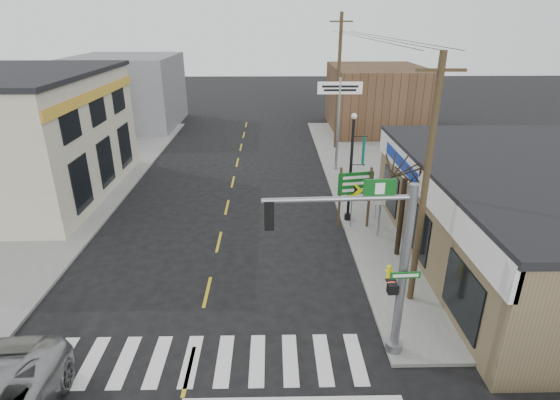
{
  "coord_description": "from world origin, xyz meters",
  "views": [
    {
      "loc": [
        2.5,
        -9.94,
        9.59
      ],
      "look_at": [
        2.8,
        6.27,
        2.8
      ],
      "focal_mm": 28.0,
      "sensor_mm": 36.0,
      "label": 1
    }
  ],
  "objects_px": {
    "dance_center_sign": "(339,100)",
    "utility_pole_near": "(425,185)",
    "guide_sign": "(355,190)",
    "bare_tree": "(407,164)",
    "fire_hydrant": "(389,271)",
    "utility_pole_far": "(338,81)",
    "lamp_post": "(353,160)",
    "traffic_signal_pole": "(382,255)"
  },
  "relations": [
    {
      "from": "fire_hydrant",
      "to": "utility_pole_near",
      "type": "xyz_separation_m",
      "value": [
        0.48,
        -1.25,
        4.06
      ]
    },
    {
      "from": "guide_sign",
      "to": "traffic_signal_pole",
      "type": "bearing_deg",
      "value": -106.18
    },
    {
      "from": "fire_hydrant",
      "to": "dance_center_sign",
      "type": "height_order",
      "value": "dance_center_sign"
    },
    {
      "from": "traffic_signal_pole",
      "to": "guide_sign",
      "type": "height_order",
      "value": "traffic_signal_pole"
    },
    {
      "from": "bare_tree",
      "to": "utility_pole_far",
      "type": "xyz_separation_m",
      "value": [
        -0.37,
        16.96,
        0.98
      ]
    },
    {
      "from": "guide_sign",
      "to": "dance_center_sign",
      "type": "distance_m",
      "value": 9.23
    },
    {
      "from": "bare_tree",
      "to": "utility_pole_far",
      "type": "relative_size",
      "value": 0.53
    },
    {
      "from": "traffic_signal_pole",
      "to": "utility_pole_near",
      "type": "bearing_deg",
      "value": 50.8
    },
    {
      "from": "traffic_signal_pole",
      "to": "guide_sign",
      "type": "bearing_deg",
      "value": 81.31
    },
    {
      "from": "fire_hydrant",
      "to": "utility_pole_near",
      "type": "relative_size",
      "value": 0.07
    },
    {
      "from": "dance_center_sign",
      "to": "utility_pole_far",
      "type": "height_order",
      "value": "utility_pole_far"
    },
    {
      "from": "dance_center_sign",
      "to": "utility_pole_near",
      "type": "distance_m",
      "value": 14.76
    },
    {
      "from": "traffic_signal_pole",
      "to": "guide_sign",
      "type": "relative_size",
      "value": 1.85
    },
    {
      "from": "dance_center_sign",
      "to": "utility_pole_near",
      "type": "height_order",
      "value": "utility_pole_near"
    },
    {
      "from": "dance_center_sign",
      "to": "utility_pole_near",
      "type": "bearing_deg",
      "value": -87.37
    },
    {
      "from": "lamp_post",
      "to": "utility_pole_near",
      "type": "bearing_deg",
      "value": -60.36
    },
    {
      "from": "bare_tree",
      "to": "lamp_post",
      "type": "bearing_deg",
      "value": 113.24
    },
    {
      "from": "lamp_post",
      "to": "dance_center_sign",
      "type": "height_order",
      "value": "dance_center_sign"
    },
    {
      "from": "traffic_signal_pole",
      "to": "lamp_post",
      "type": "relative_size",
      "value": 1.04
    },
    {
      "from": "dance_center_sign",
      "to": "fire_hydrant",
      "type": "bearing_deg",
      "value": -89.15
    },
    {
      "from": "guide_sign",
      "to": "dance_center_sign",
      "type": "height_order",
      "value": "dance_center_sign"
    },
    {
      "from": "lamp_post",
      "to": "bare_tree",
      "type": "distance_m",
      "value": 3.95
    },
    {
      "from": "traffic_signal_pole",
      "to": "fire_hydrant",
      "type": "distance_m",
      "value": 5.16
    },
    {
      "from": "dance_center_sign",
      "to": "utility_pole_far",
      "type": "xyz_separation_m",
      "value": [
        0.7,
        5.45,
        0.46
      ]
    },
    {
      "from": "bare_tree",
      "to": "guide_sign",
      "type": "bearing_deg",
      "value": 118.56
    },
    {
      "from": "utility_pole_near",
      "to": "utility_pole_far",
      "type": "distance_m",
      "value": 20.2
    },
    {
      "from": "guide_sign",
      "to": "lamp_post",
      "type": "bearing_deg",
      "value": 83.44
    },
    {
      "from": "guide_sign",
      "to": "utility_pole_near",
      "type": "relative_size",
      "value": 0.35
    },
    {
      "from": "guide_sign",
      "to": "dance_center_sign",
      "type": "xyz_separation_m",
      "value": [
        0.39,
        8.84,
        2.64
      ]
    },
    {
      "from": "guide_sign",
      "to": "utility_pole_near",
      "type": "xyz_separation_m",
      "value": [
        1.08,
        -5.9,
        2.45
      ]
    },
    {
      "from": "traffic_signal_pole",
      "to": "utility_pole_far",
      "type": "distance_m",
      "value": 23.0
    },
    {
      "from": "lamp_post",
      "to": "utility_pole_far",
      "type": "xyz_separation_m",
      "value": [
        1.14,
        13.44,
        1.92
      ]
    },
    {
      "from": "lamp_post",
      "to": "dance_center_sign",
      "type": "bearing_deg",
      "value": 106.9
    },
    {
      "from": "lamp_post",
      "to": "fire_hydrant",
      "type": "bearing_deg",
      "value": -63.1
    },
    {
      "from": "traffic_signal_pole",
      "to": "utility_pole_near",
      "type": "xyz_separation_m",
      "value": [
        1.97,
        2.67,
        1.06
      ]
    },
    {
      "from": "bare_tree",
      "to": "utility_pole_near",
      "type": "relative_size",
      "value": 0.6
    },
    {
      "from": "fire_hydrant",
      "to": "dance_center_sign",
      "type": "bearing_deg",
      "value": 90.93
    },
    {
      "from": "bare_tree",
      "to": "dance_center_sign",
      "type": "bearing_deg",
      "value": 95.31
    },
    {
      "from": "fire_hydrant",
      "to": "utility_pole_far",
      "type": "distance_m",
      "value": 19.52
    },
    {
      "from": "dance_center_sign",
      "to": "utility_pole_far",
      "type": "bearing_deg",
      "value": 82.62
    },
    {
      "from": "utility_pole_near",
      "to": "bare_tree",
      "type": "bearing_deg",
      "value": 85.28
    },
    {
      "from": "guide_sign",
      "to": "utility_pole_far",
      "type": "height_order",
      "value": "utility_pole_far"
    }
  ]
}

